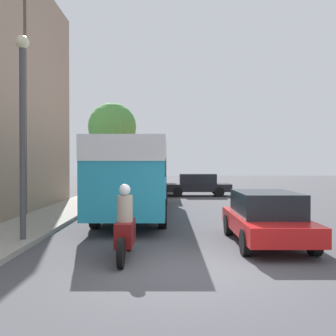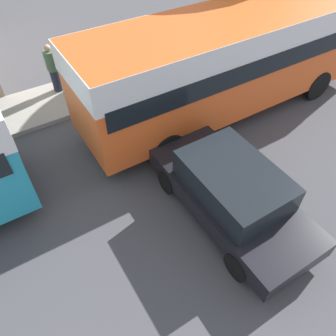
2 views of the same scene
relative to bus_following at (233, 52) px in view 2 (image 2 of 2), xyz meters
name	(u,v)px [view 2 (image 2 of 2)]	position (x,y,z in m)	size (l,w,h in m)	color
bus_following	(233,52)	(0.00, 0.00, 0.00)	(2.60, 9.69, 3.06)	#EA5B23
car_crossing	(231,191)	(3.42, -2.66, -1.21)	(4.42, 1.96, 1.49)	black
pedestrian_near_curb	(53,68)	(-3.75, -4.44, -1.00)	(0.40, 0.40, 1.65)	#232838
pedestrian_walking_away	(192,34)	(-3.21, 0.85, -0.91)	(0.34, 0.34, 1.80)	#232838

